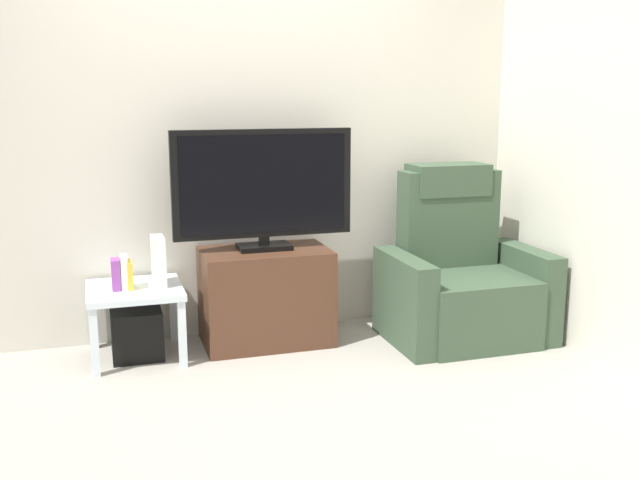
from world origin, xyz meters
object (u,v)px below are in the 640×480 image
(recliner_armchair, at_px, (461,279))
(game_console, at_px, (159,261))
(book_rightmost, at_px, (130,275))
(book_leftmost, at_px, (116,274))
(television, at_px, (263,187))
(side_table, at_px, (135,298))
(book_middle, at_px, (124,272))
(subwoofer_box, at_px, (137,333))
(tv_stand, at_px, (266,296))

(recliner_armchair, xyz_separation_m, game_console, (-1.85, 0.22, 0.20))
(book_rightmost, bearing_deg, book_leftmost, 180.00)
(recliner_armchair, distance_m, book_leftmost, 2.11)
(recliner_armchair, height_order, game_console, recliner_armchair)
(television, xyz_separation_m, book_rightmost, (-0.81, -0.07, -0.47))
(side_table, bearing_deg, book_middle, -159.23)
(subwoofer_box, xyz_separation_m, book_rightmost, (-0.02, -0.02, 0.36))
(book_middle, height_order, book_rightmost, book_middle)
(subwoofer_box, bearing_deg, game_console, 3.95)
(book_leftmost, relative_size, book_rightmost, 1.10)
(television, height_order, subwoofer_box, television)
(television, height_order, game_console, television)
(subwoofer_box, relative_size, book_leftmost, 1.63)
(subwoofer_box, xyz_separation_m, book_leftmost, (-0.10, -0.02, 0.37))
(subwoofer_box, height_order, book_leftmost, book_leftmost)
(tv_stand, xyz_separation_m, book_middle, (-0.84, -0.05, 0.23))
(side_table, bearing_deg, book_leftmost, -168.69)
(subwoofer_box, distance_m, game_console, 0.45)
(game_console, bearing_deg, book_middle, -171.37)
(tv_stand, xyz_separation_m, recliner_armchair, (1.21, -0.24, 0.08))
(tv_stand, height_order, subwoofer_box, tv_stand)
(television, height_order, side_table, television)
(recliner_armchair, relative_size, book_middle, 5.47)
(tv_stand, height_order, television, television)
(television, relative_size, side_table, 2.03)
(television, bearing_deg, book_middle, -175.49)
(book_middle, distance_m, game_console, 0.20)
(side_table, relative_size, book_rightmost, 3.34)
(television, relative_size, recliner_armchair, 1.02)
(book_rightmost, bearing_deg, recliner_armchair, -5.35)
(recliner_armchair, xyz_separation_m, book_rightmost, (-2.02, 0.19, 0.13))
(tv_stand, distance_m, side_table, 0.79)
(television, xyz_separation_m, recliner_armchair, (1.21, -0.26, -0.60))
(recliner_armchair, relative_size, game_console, 3.76)
(television, height_order, book_leftmost, television)
(book_leftmost, height_order, game_console, game_console)
(television, xyz_separation_m, book_middle, (-0.84, -0.07, -0.45))
(book_leftmost, bearing_deg, recliner_armchair, -5.15)
(tv_stand, relative_size, book_middle, 3.93)
(book_middle, bearing_deg, tv_stand, 3.23)
(book_middle, bearing_deg, book_rightmost, 0.00)
(tv_stand, relative_size, side_table, 1.44)
(tv_stand, height_order, book_leftmost, book_leftmost)
(recliner_armchair, relative_size, book_leftmost, 6.06)
(book_middle, height_order, game_console, game_console)
(book_rightmost, relative_size, game_console, 0.56)
(side_table, bearing_deg, television, 3.36)
(recliner_armchair, bearing_deg, television, 156.67)
(tv_stand, xyz_separation_m, subwoofer_box, (-0.79, -0.03, -0.15))
(tv_stand, distance_m, book_rightmost, 0.84)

